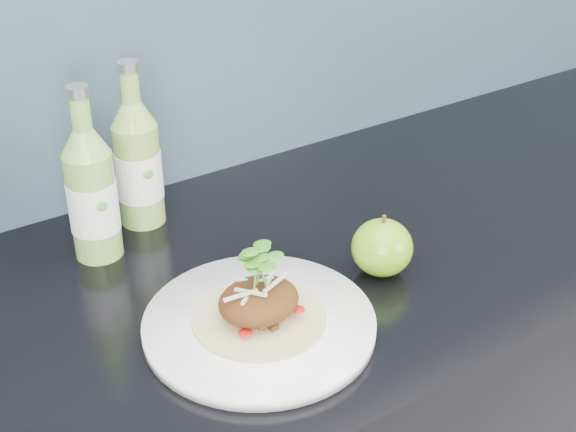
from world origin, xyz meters
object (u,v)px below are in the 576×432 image
object	(u,v)px
cider_bottle_right	(138,164)
cider_bottle_left	(92,194)
green_apple	(382,247)
dinner_plate	(259,324)

from	to	relation	value
cider_bottle_right	cider_bottle_left	bearing A→B (deg)	-134.71
green_apple	cider_bottle_left	world-z (taller)	cider_bottle_left
dinner_plate	cider_bottle_left	size ratio (longest dim) A/B	1.29
green_apple	cider_bottle_right	bearing A→B (deg)	124.69
cider_bottle_left	green_apple	bearing A→B (deg)	-18.37
dinner_plate	cider_bottle_right	bearing A→B (deg)	91.22
cider_bottle_right	green_apple	bearing A→B (deg)	-39.22
cider_bottle_left	dinner_plate	bearing A→B (deg)	-48.46
green_apple	dinner_plate	bearing A→B (deg)	-175.39
dinner_plate	cider_bottle_left	xyz separation A→B (m)	(-0.09, 0.26, 0.08)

